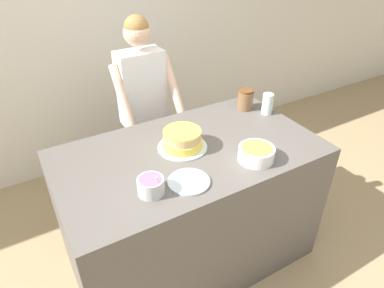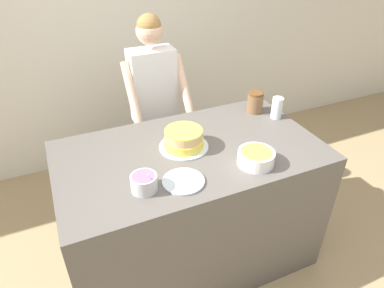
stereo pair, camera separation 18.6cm
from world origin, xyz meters
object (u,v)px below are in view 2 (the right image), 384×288
object	(u,v)px
frosting_bowl_olive	(256,157)
ceramic_plate	(183,181)
cake	(184,139)
frosting_bowl_purple	(144,182)
stoneware_jar	(255,102)
person_baker	(154,96)
drinking_glass	(277,108)

from	to	relation	value
frosting_bowl_olive	ceramic_plate	xyz separation A→B (m)	(-0.44, 0.01, -0.04)
frosting_bowl_olive	ceramic_plate	bearing A→B (deg)	178.43
cake	frosting_bowl_purple	bearing A→B (deg)	-139.89
frosting_bowl_olive	stoneware_jar	xyz separation A→B (m)	(0.34, 0.55, 0.03)
person_baker	frosting_bowl_purple	distance (m)	1.08
cake	frosting_bowl_olive	size ratio (longest dim) A/B	1.45
cake	frosting_bowl_olive	world-z (taller)	cake
frosting_bowl_olive	ceramic_plate	size ratio (longest dim) A/B	0.92
person_baker	frosting_bowl_olive	world-z (taller)	person_baker
person_baker	cake	world-z (taller)	person_baker
frosting_bowl_purple	drinking_glass	xyz separation A→B (m)	(1.08, 0.38, 0.03)
person_baker	ceramic_plate	size ratio (longest dim) A/B	6.96
ceramic_plate	stoneware_jar	size ratio (longest dim) A/B	1.51
drinking_glass	frosting_bowl_olive	bearing A→B (deg)	-136.39
drinking_glass	stoneware_jar	world-z (taller)	same
person_baker	frosting_bowl_olive	bearing A→B (deg)	-75.92
person_baker	cake	xyz separation A→B (m)	(-0.05, -0.72, 0.03)
drinking_glass	stoneware_jar	bearing A→B (deg)	123.42
person_baker	stoneware_jar	bearing A→B (deg)	-38.91
person_baker	drinking_glass	world-z (taller)	person_baker
person_baker	stoneware_jar	world-z (taller)	person_baker
cake	ceramic_plate	size ratio (longest dim) A/B	1.34
ceramic_plate	person_baker	bearing A→B (deg)	80.01
cake	drinking_glass	world-z (taller)	drinking_glass
ceramic_plate	frosting_bowl_olive	bearing A→B (deg)	-1.57
cake	frosting_bowl_purple	size ratio (longest dim) A/B	2.14
frosting_bowl_purple	stoneware_jar	world-z (taller)	stoneware_jar
frosting_bowl_olive	drinking_glass	distance (m)	0.60
frosting_bowl_purple	stoneware_jar	size ratio (longest dim) A/B	0.94
drinking_glass	ceramic_plate	distance (m)	0.97
person_baker	cake	bearing A→B (deg)	-93.87
person_baker	drinking_glass	distance (m)	0.94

